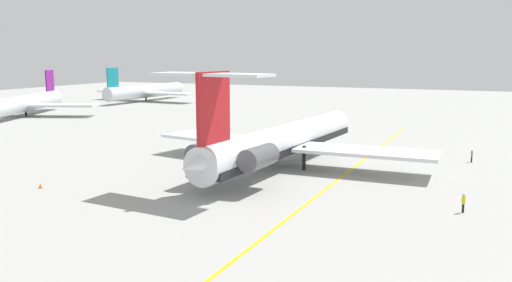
{
  "coord_description": "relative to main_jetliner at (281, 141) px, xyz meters",
  "views": [
    {
      "loc": [
        -58.94,
        -15.15,
        13.87
      ],
      "look_at": [
        1.42,
        11.26,
        2.89
      ],
      "focal_mm": 36.34,
      "sensor_mm": 36.0,
      "label": 1
    }
  ],
  "objects": [
    {
      "name": "taxiway_centreline",
      "position": [
        1.18,
        -8.36,
        -3.35
      ],
      "size": [
        81.33,
        2.14,
        0.01
      ],
      "primitive_type": "cube",
      "rotation": [
        0.0,
        0.0,
        -0.02
      ],
      "color": "gold",
      "rests_on": "ground"
    },
    {
      "name": "safety_cone_nose",
      "position": [
        24.09,
        19.23,
        -3.08
      ],
      "size": [
        0.4,
        0.4,
        0.55
      ],
      "primitive_type": "cone",
      "color": "#EA590F",
      "rests_on": "ground"
    },
    {
      "name": "ground_crew_near_tail",
      "position": [
        12.73,
        -21.78,
        -2.29
      ],
      "size": [
        0.36,
        0.29,
        1.68
      ],
      "rotation": [
        0.0,
        0.0,
        0.92
      ],
      "color": "black",
      "rests_on": "ground"
    },
    {
      "name": "ground",
      "position": [
        -0.24,
        -7.37,
        -3.35
      ],
      "size": [
        322.37,
        322.37,
        0.0
      ],
      "primitive_type": "plane",
      "color": "#9E9E99"
    },
    {
      "name": "airliner_mid_right",
      "position": [
        26.73,
        72.62,
        -0.38
      ],
      "size": [
        32.63,
        32.81,
        10.09
      ],
      "rotation": [
        0.0,
        0.0,
        3.51
      ],
      "color": "silver",
      "rests_on": "ground"
    },
    {
      "name": "safety_cone_wingtip",
      "position": [
        -19.82,
        19.48,
        -3.08
      ],
      "size": [
        0.4,
        0.4,
        0.55
      ],
      "primitive_type": "cone",
      "color": "#EA590F",
      "rests_on": "ground"
    },
    {
      "name": "airliner_far_right",
      "position": [
        72.08,
        70.9,
        -0.3
      ],
      "size": [
        34.67,
        34.26,
        10.37
      ],
      "rotation": [
        0.0,
        0.0,
        -0.07
      ],
      "color": "silver",
      "rests_on": "ground"
    },
    {
      "name": "main_jetliner",
      "position": [
        0.0,
        0.0,
        0.0
      ],
      "size": [
        42.24,
        37.37,
        12.3
      ],
      "rotation": [
        0.0,
        0.0,
        -0.09
      ],
      "color": "silver",
      "rests_on": "ground"
    },
    {
      "name": "ground_crew_near_nose",
      "position": [
        -11.19,
        -21.61,
        -2.25
      ],
      "size": [
        0.35,
        0.32,
        1.75
      ],
      "rotation": [
        0.0,
        0.0,
        0.85
      ],
      "color": "black",
      "rests_on": "ground"
    }
  ]
}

